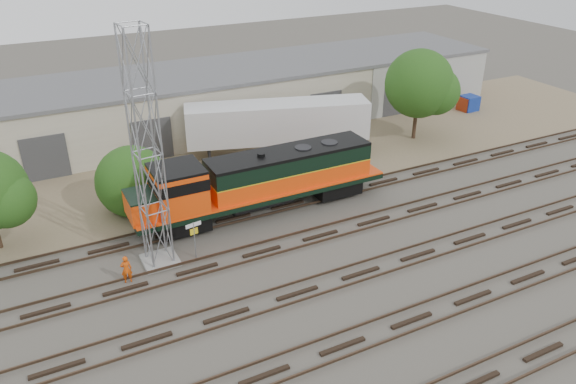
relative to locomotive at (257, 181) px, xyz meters
name	(u,v)px	position (x,y,z in m)	size (l,w,h in m)	color
ground	(333,248)	(2.19, -6.00, -2.39)	(140.00, 140.00, 0.00)	#47423A
dirt_strip	(237,159)	(2.19, 9.00, -2.38)	(80.00, 16.00, 0.02)	#726047
tracks	(361,273)	(2.19, -9.00, -2.31)	(80.00, 20.40, 0.28)	black
warehouse	(203,100)	(2.23, 16.98, 0.27)	(58.40, 10.40, 5.30)	beige
locomotive	(257,181)	(0.00, 0.00, 0.00)	(17.31, 3.04, 4.16)	black
signal_tower	(148,158)	(-7.41, -2.69, 4.15)	(1.98, 1.98, 13.38)	gray
sign_post	(194,233)	(-5.43, -3.21, -0.74)	(0.96, 0.20, 2.35)	gray
worker	(126,269)	(-9.52, -3.81, -1.57)	(0.60, 0.39, 1.64)	#D9490C
semi_trailer	(282,123)	(5.78, 8.02, 0.43)	(14.77, 7.03, 4.48)	silver
dumpster_blue	(469,103)	(27.56, 9.77, -1.64)	(1.60, 1.50, 1.50)	navy
dumpster_red	(467,104)	(27.39, 9.87, -1.69)	(1.50, 1.40, 1.40)	maroon
tree_mid	(137,183)	(-6.93, 4.01, -0.40)	(5.03, 4.79, 4.79)	#382619
tree_east	(423,86)	(18.14, 5.96, 2.40)	(6.10, 5.81, 7.84)	#382619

